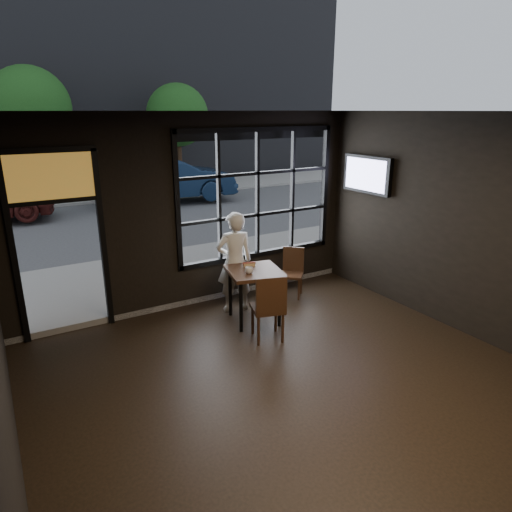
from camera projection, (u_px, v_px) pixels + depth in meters
floor at (326, 412)px, 5.10m from camera, size 6.00×7.00×0.02m
ceiling at (342, 110)px, 4.12m from camera, size 6.00×7.00×0.02m
wall_right at (508, 237)px, 6.07m from camera, size 0.04×7.00×3.20m
window_frame at (257, 194)px, 8.00m from camera, size 3.06×0.12×2.28m
stained_transom at (50, 176)px, 6.22m from camera, size 1.20×0.06×0.70m
street_asphalt at (45, 172)px, 24.75m from camera, size 60.00×41.00×0.04m
building_across at (25, 15)px, 21.63m from camera, size 28.00×12.00×15.00m
cafe_table at (254, 295)px, 7.17m from camera, size 0.95×0.95×0.86m
chair_near at (268, 306)px, 6.58m from camera, size 0.55×0.55×1.02m
chair_window at (292, 273)px, 8.12m from camera, size 0.54×0.54×0.88m
man at (235, 262)px, 7.45m from camera, size 0.68×0.51×1.68m
hotdog at (249, 264)px, 7.20m from camera, size 0.21×0.14×0.06m
cup at (249, 270)px, 6.89m from camera, size 0.16×0.16×0.10m
tv at (367, 174)px, 8.02m from camera, size 0.13×1.11×0.65m
navy_car at (168, 179)px, 16.21m from camera, size 4.91×2.28×1.56m
tree_left at (30, 107)px, 15.72m from camera, size 2.74×2.74×4.68m
tree_right at (177, 116)px, 18.47m from camera, size 2.49×2.49×4.25m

